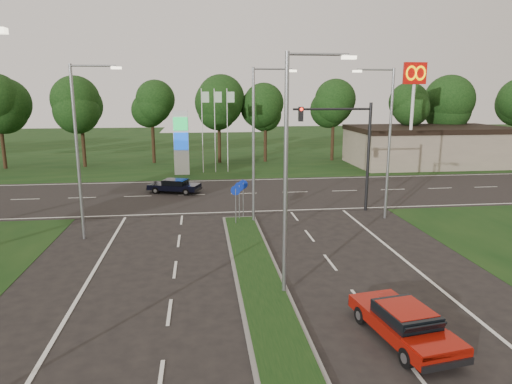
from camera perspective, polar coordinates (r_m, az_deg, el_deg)
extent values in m
cube|color=black|center=(65.57, -5.03, 5.59)|extent=(160.00, 50.00, 0.02)
cube|color=black|center=(35.00, -3.15, -0.26)|extent=(160.00, 12.00, 0.02)
cube|color=slate|center=(16.14, 1.96, -15.53)|extent=(2.00, 26.00, 0.12)
cube|color=gray|center=(52.40, 20.70, 5.37)|extent=(16.00, 9.00, 4.00)
cylinder|color=gray|center=(16.67, 3.72, 1.59)|extent=(0.16, 0.16, 9.00)
cylinder|color=gray|center=(16.68, 7.81, 16.69)|extent=(2.20, 0.10, 0.10)
cube|color=#FFF2CC|center=(16.98, 11.54, 16.14)|extent=(0.50, 0.22, 0.12)
cylinder|color=gray|center=(26.46, -0.32, 5.58)|extent=(0.16, 0.16, 9.00)
cylinder|color=gray|center=(26.46, 2.12, 15.12)|extent=(2.20, 0.10, 0.10)
cube|color=#FFF2CC|center=(26.65, 4.54, 14.85)|extent=(0.50, 0.22, 0.12)
cylinder|color=gray|center=(25.07, -21.42, 4.36)|extent=(0.16, 0.16, 9.00)
cylinder|color=gray|center=(24.67, -19.68, 14.64)|extent=(2.20, 0.10, 0.10)
cube|color=#FFF2CC|center=(24.46, -17.07, 14.60)|extent=(0.50, 0.22, 0.12)
cylinder|color=gray|center=(28.59, 16.31, 5.59)|extent=(0.16, 0.16, 9.00)
cylinder|color=gray|center=(28.04, 14.73, 14.58)|extent=(2.20, 0.10, 0.10)
cube|color=#FFF2CC|center=(27.65, 12.53, 14.51)|extent=(0.50, 0.22, 0.12)
cylinder|color=black|center=(30.37, 13.85, 4.19)|extent=(0.20, 0.20, 7.00)
cylinder|color=black|center=(29.30, 9.52, 10.19)|extent=(5.00, 0.14, 0.14)
cube|color=black|center=(28.82, 5.63, 9.66)|extent=(0.28, 0.28, 0.90)
sphere|color=#FF190C|center=(28.63, 5.72, 10.25)|extent=(0.20, 0.20, 0.20)
cylinder|color=gray|center=(26.48, -2.55, -1.91)|extent=(0.06, 0.06, 2.20)
cylinder|color=#0C26A5|center=(26.25, -2.57, 0.20)|extent=(0.56, 0.04, 0.56)
cylinder|color=gray|center=(27.47, -2.09, -1.39)|extent=(0.06, 0.06, 2.20)
cylinder|color=#0C26A5|center=(27.25, -2.11, 0.66)|extent=(0.56, 0.04, 0.56)
cylinder|color=gray|center=(28.17, -1.61, -1.04)|extent=(0.06, 0.06, 2.20)
cylinder|color=#0C26A5|center=(27.96, -1.62, 0.96)|extent=(0.56, 0.04, 0.56)
cube|color=silver|center=(43.37, -9.33, 6.05)|extent=(1.40, 0.30, 6.00)
cube|color=#0CA53F|center=(43.04, -9.43, 8.41)|extent=(1.30, 0.08, 1.20)
cube|color=#0C3FBF|center=(43.17, -9.35, 6.29)|extent=(1.30, 0.08, 1.60)
cylinder|color=silver|center=(44.24, -6.72, 7.55)|extent=(0.08, 0.08, 8.00)
cube|color=#B2D8B2|center=(44.10, -6.36, 11.71)|extent=(0.70, 0.02, 1.00)
cylinder|color=silver|center=(44.26, -5.15, 7.59)|extent=(0.08, 0.08, 8.00)
cube|color=#B2D8B2|center=(44.13, -4.77, 11.74)|extent=(0.70, 0.02, 1.00)
cylinder|color=silver|center=(44.32, -3.59, 7.62)|extent=(0.08, 0.08, 8.00)
cube|color=#B2D8B2|center=(44.20, -3.18, 11.76)|extent=(0.70, 0.02, 1.00)
cylinder|color=silver|center=(46.79, 18.86, 8.47)|extent=(0.30, 0.30, 10.00)
cube|color=#BF0C07|center=(46.76, 19.24, 13.84)|extent=(2.20, 0.35, 2.00)
torus|color=#FFC600|center=(46.37, 18.85, 13.89)|extent=(1.06, 0.16, 1.06)
torus|color=#FFC600|center=(46.76, 19.87, 13.80)|extent=(1.06, 0.16, 1.06)
cylinder|color=black|center=(50.43, -4.44, 6.11)|extent=(0.36, 0.36, 4.40)
sphere|color=black|center=(50.16, -4.52, 11.00)|extent=(6.00, 6.00, 6.00)
sphere|color=black|center=(49.96, -4.18, 12.15)|extent=(4.80, 4.80, 4.80)
cube|color=#941108|center=(15.51, 17.96, -15.50)|extent=(2.30, 4.31, 0.42)
cube|color=black|center=(15.27, 18.24, -14.29)|extent=(1.69, 2.01, 0.39)
cube|color=#941108|center=(15.19, 18.29, -13.63)|extent=(1.56, 1.67, 0.04)
cylinder|color=black|center=(16.23, 12.95, -14.78)|extent=(0.28, 0.60, 0.58)
cylinder|color=black|center=(16.96, 17.58, -13.81)|extent=(0.28, 0.60, 0.58)
cylinder|color=black|center=(14.30, 18.31, -19.09)|extent=(0.28, 0.60, 0.58)
cylinder|color=black|center=(15.13, 23.30, -17.65)|extent=(0.28, 0.60, 0.58)
cube|color=black|center=(35.81, -10.17, 0.65)|extent=(4.19, 2.82, 0.40)
cube|color=black|center=(35.71, -10.08, 1.24)|extent=(2.06, 1.85, 0.37)
cube|color=black|center=(35.68, -10.09, 1.53)|extent=(1.75, 1.67, 0.04)
cylinder|color=black|center=(35.72, -12.44, 0.18)|extent=(0.57, 0.35, 0.55)
cylinder|color=black|center=(36.99, -11.50, 0.63)|extent=(0.57, 0.35, 0.55)
cylinder|color=black|center=(34.75, -8.73, -0.01)|extent=(0.57, 0.35, 0.55)
cylinder|color=black|center=(36.05, -7.90, 0.46)|extent=(0.57, 0.35, 0.55)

